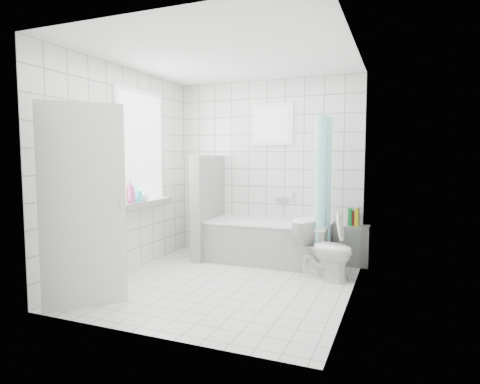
% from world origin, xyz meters
% --- Properties ---
extents(ground, '(3.00, 3.00, 0.00)m').
position_xyz_m(ground, '(0.00, 0.00, 0.00)').
color(ground, white).
rests_on(ground, ground).
extents(ceiling, '(3.00, 3.00, 0.00)m').
position_xyz_m(ceiling, '(0.00, 0.00, 2.60)').
color(ceiling, white).
rests_on(ceiling, ground).
extents(wall_back, '(2.80, 0.02, 2.60)m').
position_xyz_m(wall_back, '(0.00, 1.50, 1.30)').
color(wall_back, white).
rests_on(wall_back, ground).
extents(wall_front, '(2.80, 0.02, 2.60)m').
position_xyz_m(wall_front, '(0.00, -1.50, 1.30)').
color(wall_front, white).
rests_on(wall_front, ground).
extents(wall_left, '(0.02, 3.00, 2.60)m').
position_xyz_m(wall_left, '(-1.40, 0.00, 1.30)').
color(wall_left, white).
rests_on(wall_left, ground).
extents(wall_right, '(0.02, 3.00, 2.60)m').
position_xyz_m(wall_right, '(1.40, 0.00, 1.30)').
color(wall_right, white).
rests_on(wall_right, ground).
extents(window_left, '(0.01, 0.90, 1.40)m').
position_xyz_m(window_left, '(-1.35, 0.30, 1.60)').
color(window_left, white).
rests_on(window_left, wall_left).
extents(window_back, '(0.50, 0.01, 0.50)m').
position_xyz_m(window_back, '(0.10, 1.46, 1.95)').
color(window_back, white).
rests_on(window_back, wall_back).
extents(window_sill, '(0.18, 1.02, 0.08)m').
position_xyz_m(window_sill, '(-1.31, 0.30, 0.86)').
color(window_sill, white).
rests_on(window_sill, wall_left).
extents(door, '(0.57, 0.62, 2.00)m').
position_xyz_m(door, '(-0.98, -1.18, 1.00)').
color(door, silver).
rests_on(door, ground).
extents(bathtub, '(1.70, 0.77, 0.58)m').
position_xyz_m(bathtub, '(0.16, 1.12, 0.29)').
color(bathtub, white).
rests_on(bathtub, ground).
extents(partition_wall, '(0.15, 0.85, 1.50)m').
position_xyz_m(partition_wall, '(-0.76, 1.07, 0.75)').
color(partition_wall, white).
rests_on(partition_wall, ground).
extents(tiled_ledge, '(0.40, 0.24, 0.55)m').
position_xyz_m(tiled_ledge, '(1.30, 1.38, 0.28)').
color(tiled_ledge, white).
rests_on(tiled_ledge, ground).
extents(toilet, '(0.79, 0.60, 0.72)m').
position_xyz_m(toilet, '(1.03, 0.65, 0.36)').
color(toilet, white).
rests_on(toilet, ground).
extents(curtain_rod, '(0.02, 0.80, 0.02)m').
position_xyz_m(curtain_rod, '(0.95, 1.10, 2.00)').
color(curtain_rod, silver).
rests_on(curtain_rod, wall_back).
extents(shower_curtain, '(0.14, 0.48, 1.78)m').
position_xyz_m(shower_curtain, '(0.95, 0.97, 1.10)').
color(shower_curtain, '#56FCF6').
rests_on(shower_curtain, curtain_rod).
extents(tub_faucet, '(0.18, 0.06, 0.06)m').
position_xyz_m(tub_faucet, '(0.26, 1.46, 0.85)').
color(tub_faucet, silver).
rests_on(tub_faucet, wall_back).
extents(sill_bottles, '(0.15, 0.40, 0.29)m').
position_xyz_m(sill_bottles, '(-1.30, 0.10, 1.01)').
color(sill_bottles, white).
rests_on(sill_bottles, window_sill).
extents(ledge_bottles, '(0.15, 0.16, 0.25)m').
position_xyz_m(ledge_bottles, '(1.29, 1.36, 0.67)').
color(ledge_bottles, '#178E3C').
rests_on(ledge_bottles, tiled_ledge).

